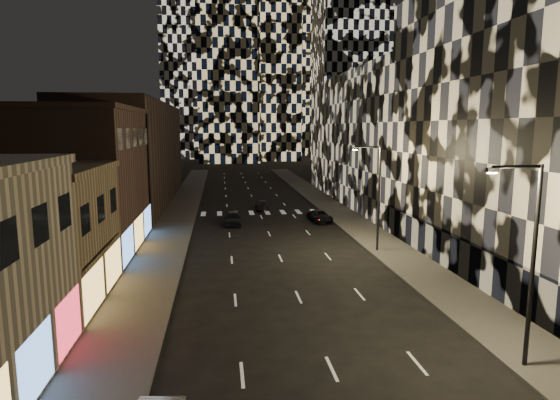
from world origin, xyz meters
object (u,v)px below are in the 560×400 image
object	(u,v)px
car_dark_midlane	(233,218)
streetlight_far	(376,191)
car_dark_oncoming	(262,205)
car_dark_rightlane	(320,216)
streetlight_near	(529,252)

from	to	relation	value
car_dark_midlane	streetlight_far	bearing A→B (deg)	-45.38
car_dark_oncoming	car_dark_rightlane	size ratio (longest dim) A/B	0.94
streetlight_far	car_dark_rightlane	size ratio (longest dim) A/B	1.99
car_dark_rightlane	streetlight_far	bearing A→B (deg)	-86.17
streetlight_near	car_dark_midlane	xyz separation A→B (m)	(-11.85, 32.94, -4.61)
streetlight_far	car_dark_midlane	world-z (taller)	streetlight_far
streetlight_near	streetlight_far	distance (m)	20.00
car_dark_rightlane	streetlight_near	bearing A→B (deg)	-91.09
car_dark_midlane	car_dark_oncoming	bearing A→B (deg)	68.60
car_dark_midlane	car_dark_rightlane	distance (m)	9.93
streetlight_near	car_dark_rightlane	bearing A→B (deg)	93.33
car_dark_midlane	car_dark_rightlane	size ratio (longest dim) A/B	0.96
streetlight_far	car_dark_midlane	distance (m)	18.15
car_dark_midlane	car_dark_rightlane	bearing A→B (deg)	4.69
streetlight_near	streetlight_far	size ratio (longest dim) A/B	1.00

